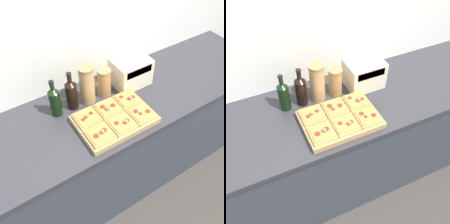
{
  "view_description": "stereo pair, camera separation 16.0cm",
  "coord_description": "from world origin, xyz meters",
  "views": [
    {
      "loc": [
        -0.64,
        -0.71,
        2.15
      ],
      "look_at": [
        -0.04,
        0.22,
        1.0
      ],
      "focal_mm": 42.0,
      "sensor_mm": 36.0,
      "label": 1
    },
    {
      "loc": [
        -0.5,
        -0.79,
        2.15
      ],
      "look_at": [
        -0.04,
        0.22,
        1.0
      ],
      "focal_mm": 42.0,
      "sensor_mm": 36.0,
      "label": 2
    }
  ],
  "objects": [
    {
      "name": "olive_oil_bottle",
      "position": [
        -0.3,
        0.44,
        1.05
      ],
      "size": [
        0.07,
        0.07,
        0.26
      ],
      "color": "black",
      "rests_on": "kitchen_counter"
    },
    {
      "name": "grain_jar_short",
      "position": [
        0.05,
        0.44,
        1.04
      ],
      "size": [
        0.09,
        0.09,
        0.2
      ],
      "color": "#AD7F4C",
      "rests_on": "kitchen_counter"
    },
    {
      "name": "pizza_slice_front_left",
      "position": [
        -0.19,
        0.11,
        0.99
      ],
      "size": [
        0.14,
        0.14,
        0.05
      ],
      "color": "tan",
      "rests_on": "cutting_board"
    },
    {
      "name": "ground_plane",
      "position": [
        0.0,
        0.0,
        0.0
      ],
      "size": [
        12.0,
        12.0,
        0.0
      ],
      "primitive_type": "plane",
      "color": "#3D3833"
    },
    {
      "name": "toaster_oven",
      "position": [
        0.26,
        0.44,
        1.04
      ],
      "size": [
        0.27,
        0.2,
        0.2
      ],
      "color": "beige",
      "rests_on": "kitchen_counter"
    },
    {
      "name": "kitchen_counter",
      "position": [
        0.0,
        0.32,
        0.47
      ],
      "size": [
        2.63,
        0.67,
        0.94
      ],
      "color": "#333842",
      "rests_on": "ground_plane"
    },
    {
      "name": "pizza_slice_back_center",
      "position": [
        -0.04,
        0.26,
        0.99
      ],
      "size": [
        0.14,
        0.14,
        0.06
      ],
      "color": "tan",
      "rests_on": "cutting_board"
    },
    {
      "name": "wine_bottle",
      "position": [
        -0.19,
        0.44,
        1.05
      ],
      "size": [
        0.07,
        0.07,
        0.27
      ],
      "color": "black",
      "rests_on": "kitchen_counter"
    },
    {
      "name": "pizza_slice_front_center",
      "position": [
        -0.04,
        0.11,
        0.99
      ],
      "size": [
        0.14,
        0.14,
        0.06
      ],
      "color": "tan",
      "rests_on": "cutting_board"
    },
    {
      "name": "cutting_board",
      "position": [
        -0.04,
        0.19,
        0.96
      ],
      "size": [
        0.47,
        0.32,
        0.04
      ],
      "primitive_type": "cube",
      "color": "tan",
      "rests_on": "kitchen_counter"
    },
    {
      "name": "pizza_slice_back_left",
      "position": [
        -0.19,
        0.26,
        0.99
      ],
      "size": [
        0.14,
        0.14,
        0.05
      ],
      "color": "tan",
      "rests_on": "cutting_board"
    },
    {
      "name": "grain_jar_tall",
      "position": [
        -0.08,
        0.44,
        1.07
      ],
      "size": [
        0.1,
        0.1,
        0.27
      ],
      "color": "tan",
      "rests_on": "kitchen_counter"
    },
    {
      "name": "pizza_slice_back_right",
      "position": [
        0.11,
        0.26,
        0.99
      ],
      "size": [
        0.14,
        0.14,
        0.06
      ],
      "color": "tan",
      "rests_on": "cutting_board"
    },
    {
      "name": "pizza_slice_front_right",
      "position": [
        0.11,
        0.11,
        0.99
      ],
      "size": [
        0.14,
        0.14,
        0.05
      ],
      "color": "tan",
      "rests_on": "cutting_board"
    },
    {
      "name": "wall_back",
      "position": [
        0.0,
        0.67,
        1.25
      ],
      "size": [
        6.0,
        0.06,
        2.5
      ],
      "color": "silver",
      "rests_on": "ground_plane"
    }
  ]
}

